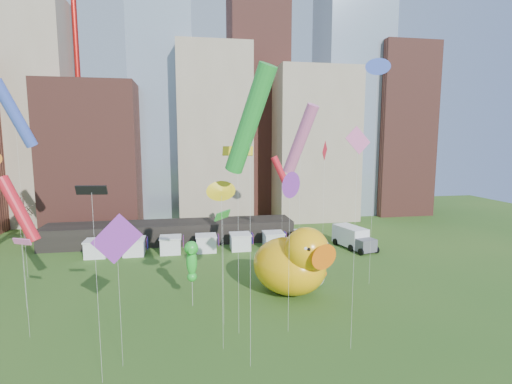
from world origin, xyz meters
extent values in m
cube|color=gray|center=(-30.00, 62.00, 21.00)|extent=(14.00, 12.00, 42.00)
cube|color=brown|center=(-18.00, 56.00, 13.00)|extent=(16.00, 14.00, 26.00)
cube|color=#8C9EB2|center=(-6.00, 64.00, 27.50)|extent=(12.00, 12.00, 55.00)
cube|color=gray|center=(4.00, 60.00, 17.00)|extent=(14.00, 14.00, 34.00)
cube|color=brown|center=(14.00, 66.00, 34.00)|extent=(12.00, 12.00, 68.00)
cube|color=gray|center=(24.00, 58.00, 15.00)|extent=(16.00, 14.00, 30.00)
cube|color=#8C9EB2|center=(34.00, 62.00, 24.00)|extent=(14.00, 12.00, 48.00)
cube|color=brown|center=(44.00, 60.00, 18.00)|extent=(12.00, 12.00, 36.00)
cylinder|color=red|center=(-22.00, 64.00, 38.00)|extent=(1.00, 1.00, 76.00)
cylinder|color=red|center=(30.00, 64.00, 38.00)|extent=(1.00, 1.00, 76.00)
cube|color=black|center=(-4.00, 42.00, 1.60)|extent=(38.00, 6.00, 3.20)
cube|color=white|center=(-14.00, 36.00, 1.10)|extent=(2.80, 2.80, 2.20)
cube|color=red|center=(-12.20, 36.00, 1.60)|extent=(0.08, 1.40, 1.60)
cube|color=white|center=(-9.00, 36.00, 1.10)|extent=(2.80, 2.80, 2.20)
cube|color=red|center=(-7.20, 36.00, 1.60)|extent=(0.08, 1.40, 1.60)
cube|color=white|center=(-4.00, 36.00, 1.10)|extent=(2.80, 2.80, 2.20)
cube|color=red|center=(-2.20, 36.00, 1.60)|extent=(0.08, 1.40, 1.60)
cube|color=white|center=(1.00, 36.00, 1.10)|extent=(2.80, 2.80, 2.20)
cube|color=red|center=(2.80, 36.00, 1.60)|extent=(0.08, 1.40, 1.60)
cube|color=white|center=(6.00, 36.00, 1.10)|extent=(2.80, 2.80, 2.20)
cube|color=red|center=(7.80, 36.00, 1.60)|extent=(0.08, 1.40, 1.60)
cube|color=white|center=(11.00, 36.00, 1.10)|extent=(2.80, 2.80, 2.20)
cube|color=red|center=(12.80, 36.00, 1.60)|extent=(0.08, 1.40, 1.60)
cube|color=white|center=(16.00, 36.00, 1.10)|extent=(2.80, 2.80, 2.20)
cube|color=red|center=(17.80, 36.00, 1.60)|extent=(0.08, 1.40, 1.60)
cylinder|color=#382B21|center=(-26.00, 44.00, 3.75)|extent=(0.44, 0.44, 7.50)
ellipsoid|color=#FFB10D|center=(8.83, 19.15, 2.93)|extent=(9.94, 10.54, 5.86)
ellipsoid|color=#FFB10D|center=(7.47, 22.08, 2.77)|extent=(2.40, 2.19, 2.37)
sphere|color=#FFB10D|center=(9.94, 16.77, 5.28)|extent=(5.85, 5.85, 4.40)
cone|color=orange|center=(10.73, 15.08, 5.14)|extent=(3.03, 2.82, 2.42)
sphere|color=white|center=(9.35, 15.16, 5.87)|extent=(0.79, 0.79, 0.79)
sphere|color=white|center=(11.55, 16.19, 5.87)|extent=(0.79, 0.79, 0.79)
sphere|color=black|center=(9.51, 14.82, 5.87)|extent=(0.40, 0.40, 0.40)
sphere|color=black|center=(11.71, 15.85, 5.87)|extent=(0.40, 0.40, 0.40)
ellipsoid|color=white|center=(11.66, 20.34, 1.14)|extent=(3.59, 3.90, 2.27)
ellipsoid|color=white|center=(11.29, 21.54, 1.08)|extent=(0.89, 0.78, 0.92)
sphere|color=white|center=(11.96, 19.37, 2.05)|extent=(2.14, 2.14, 1.71)
cone|color=orange|center=(12.18, 18.68, 1.99)|extent=(1.13, 1.01, 0.94)
sphere|color=white|center=(11.65, 18.78, 2.28)|extent=(0.31, 0.31, 0.31)
sphere|color=white|center=(12.55, 19.06, 2.28)|extent=(0.31, 0.31, 0.31)
sphere|color=black|center=(11.70, 18.65, 2.28)|extent=(0.15, 0.15, 0.15)
sphere|color=black|center=(12.59, 18.92, 2.28)|extent=(0.15, 0.15, 0.15)
cylinder|color=silver|center=(-1.24, 17.62, 2.20)|extent=(0.03, 0.03, 4.40)
ellipsoid|color=green|center=(-1.24, 17.62, 4.40)|extent=(1.06, 0.88, 2.62)
sphere|color=green|center=(-1.24, 17.47, 5.81)|extent=(1.38, 1.38, 1.34)
cone|color=green|center=(-1.24, 16.87, 5.74)|extent=(0.50, 0.85, 0.47)
sphere|color=green|center=(-1.24, 17.67, 2.89)|extent=(0.94, 0.94, 0.94)
cylinder|color=silver|center=(8.62, 20.42, 1.32)|extent=(0.03, 0.03, 2.65)
ellipsoid|color=#6144CD|center=(8.62, 20.42, 2.65)|extent=(0.98, 0.84, 2.29)
sphere|color=#6144CD|center=(8.62, 20.27, 3.87)|extent=(1.30, 1.30, 1.17)
cone|color=#6144CD|center=(8.62, 19.74, 3.81)|extent=(0.50, 0.77, 0.41)
sphere|color=#6144CD|center=(8.62, 20.47, 1.33)|extent=(0.82, 0.82, 0.82)
cube|color=white|center=(22.46, 34.46, 1.72)|extent=(3.92, 6.03, 2.78)
cube|color=#595960|center=(23.31, 31.01, 1.17)|extent=(2.96, 2.55, 1.78)
cylinder|color=black|center=(21.59, 32.18, 0.50)|extent=(0.51, 1.04, 1.00)
cylinder|color=black|center=(24.28, 32.85, 0.50)|extent=(0.51, 1.04, 1.00)
cylinder|color=black|center=(20.68, 35.85, 0.50)|extent=(0.51, 1.04, 1.00)
cylinder|color=black|center=(23.38, 36.51, 0.50)|extent=(0.51, 1.04, 1.00)
cylinder|color=silver|center=(11.04, 31.06, 5.62)|extent=(0.02, 0.02, 11.24)
cylinder|color=red|center=(11.04, 31.06, 11.24)|extent=(3.32, 1.58, 5.45)
cylinder|color=silver|center=(-14.44, 13.86, 4.01)|extent=(0.02, 0.02, 8.03)
cube|color=pink|center=(-14.44, 13.86, 8.03)|extent=(1.59, 0.97, 0.52)
cylinder|color=silver|center=(-7.34, 6.53, 6.45)|extent=(0.02, 0.02, 12.90)
cube|color=black|center=(-7.34, 6.53, 12.90)|extent=(1.92, 0.56, 0.60)
cylinder|color=silver|center=(1.38, 13.20, 4.86)|extent=(0.02, 0.02, 9.72)
cube|color=green|center=(1.38, 13.20, 9.72)|extent=(1.54, 2.00, 0.69)
cylinder|color=silver|center=(2.46, 11.43, 7.56)|extent=(0.02, 0.02, 15.13)
cube|color=yellow|center=(2.46, 11.43, 15.13)|extent=(2.39, 1.08, 0.74)
cylinder|color=silver|center=(18.32, 19.93, 11.77)|extent=(0.02, 0.02, 23.54)
cone|color=blue|center=(18.32, 19.93, 23.54)|extent=(1.68, 0.83, 1.72)
cylinder|color=silver|center=(-6.30, 8.25, 4.65)|extent=(0.02, 0.02, 9.30)
cube|color=purple|center=(-6.30, 8.25, 9.30)|extent=(3.51, 0.37, 3.53)
cylinder|color=silver|center=(14.42, 24.44, 7.37)|extent=(0.02, 0.02, 14.75)
cube|color=red|center=(14.42, 24.44, 14.75)|extent=(1.29, 1.92, 2.29)
cylinder|color=silver|center=(10.64, 7.55, 7.98)|extent=(0.02, 0.02, 15.96)
cube|color=pink|center=(10.64, 7.55, 15.96)|extent=(2.03, 0.25, 2.04)
cylinder|color=silver|center=(2.64, 6.60, 8.63)|extent=(0.02, 0.02, 17.26)
cylinder|color=green|center=(2.64, 6.60, 17.26)|extent=(3.57, 4.06, 7.16)
cylinder|color=silver|center=(0.95, 9.31, 6.14)|extent=(0.02, 0.02, 12.28)
cone|color=yellow|center=(0.95, 9.31, 12.28)|extent=(1.50, 0.50, 1.50)
cylinder|color=silver|center=(-19.82, 28.10, 9.39)|extent=(0.02, 0.02, 18.77)
cylinder|color=blue|center=(-19.82, 28.10, 18.77)|extent=(4.00, 3.92, 7.39)
cylinder|color=silver|center=(6.57, 10.99, 6.22)|extent=(0.02, 0.02, 12.43)
cone|color=purple|center=(6.57, 10.99, 12.43)|extent=(1.61, 1.75, 2.12)
cylinder|color=silver|center=(-16.70, 19.38, 4.85)|extent=(0.02, 0.02, 9.69)
cylinder|color=red|center=(-16.70, 19.38, 9.69)|extent=(3.84, 1.96, 6.29)
cylinder|color=silver|center=(9.57, 18.21, 8.02)|extent=(0.02, 0.02, 16.03)
cylinder|color=pink|center=(9.57, 18.21, 16.03)|extent=(3.30, 4.06, 6.98)
camera|label=1|loc=(-1.50, -18.50, 15.97)|focal=27.00mm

